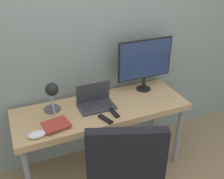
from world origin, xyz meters
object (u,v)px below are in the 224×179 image
object	(u,v)px
book_stack	(55,125)
office_chair	(124,179)
laptop	(96,102)
desk_lamp	(52,94)
monitor	(145,61)
game_controller	(37,134)

from	to	relation	value
book_stack	office_chair	bearing A→B (deg)	-61.56
laptop	desk_lamp	size ratio (longest dim) A/B	1.00
office_chair	desk_lamp	bearing A→B (deg)	110.54
desk_lamp	book_stack	size ratio (longest dim) A/B	1.35
monitor	laptop	bearing A→B (deg)	-168.18
book_stack	game_controller	bearing A→B (deg)	-157.22
book_stack	game_controller	distance (m)	0.17
laptop	book_stack	size ratio (longest dim) A/B	1.36
desk_lamp	office_chair	distance (m)	0.93
monitor	book_stack	bearing A→B (deg)	-163.59
laptop	monitor	xyz separation A→B (m)	(0.58, 0.12, 0.27)
laptop	office_chair	bearing A→B (deg)	-96.37
monitor	office_chair	xyz separation A→B (m)	(-0.67, -0.92, -0.45)
monitor	book_stack	distance (m)	1.09
office_chair	game_controller	xyz separation A→B (m)	(-0.49, 0.56, 0.15)
laptop	monitor	distance (m)	0.65
office_chair	book_stack	size ratio (longest dim) A/B	4.64
desk_lamp	game_controller	world-z (taller)	desk_lamp
monitor	office_chair	bearing A→B (deg)	-126.06
book_stack	game_controller	world-z (taller)	game_controller
monitor	desk_lamp	size ratio (longest dim) A/B	1.78
laptop	office_chair	xyz separation A→B (m)	(-0.09, -0.80, -0.18)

